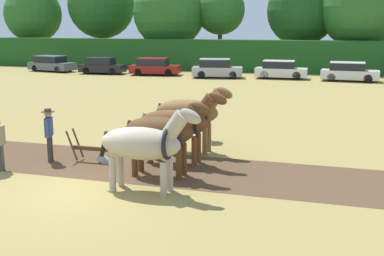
# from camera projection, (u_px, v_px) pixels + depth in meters

# --- Properties ---
(ground_plane) EXTENTS (240.00, 240.00, 0.00)m
(ground_plane) POSITION_uv_depth(u_px,v_px,m) (82.00, 190.00, 12.88)
(ground_plane) COLOR #998447
(plowed_furrow_strip) EXTENTS (29.30, 3.49, 0.01)m
(plowed_furrow_strip) POSITION_uv_depth(u_px,v_px,m) (42.00, 158.00, 15.97)
(plowed_furrow_strip) COLOR brown
(plowed_furrow_strip) RESTS_ON ground
(hedgerow) EXTENTS (69.46, 1.88, 2.93)m
(hedgerow) POSITION_uv_depth(u_px,v_px,m) (264.00, 56.00, 44.21)
(hedgerow) COLOR #1E511E
(hedgerow) RESTS_ON ground
(tree_far_left) EXTENTS (6.38, 6.38, 8.66)m
(tree_far_left) POSITION_uv_depth(u_px,v_px,m) (33.00, 14.00, 54.45)
(tree_far_left) COLOR #4C3823
(tree_far_left) RESTS_ON ground
(tree_left) EXTENTS (7.36, 7.36, 10.11)m
(tree_left) POSITION_uv_depth(u_px,v_px,m) (101.00, 5.00, 53.16)
(tree_left) COLOR brown
(tree_left) RESTS_ON ground
(tree_center_left) EXTENTS (7.44, 7.44, 9.25)m
(tree_center_left) POSITION_uv_depth(u_px,v_px,m) (169.00, 12.00, 49.54)
(tree_center_left) COLOR #4C3823
(tree_center_left) RESTS_ON ground
(tree_center) EXTENTS (5.03, 5.03, 8.28)m
(tree_center) POSITION_uv_depth(u_px,v_px,m) (220.00, 10.00, 49.05)
(tree_center) COLOR brown
(tree_center) RESTS_ON ground
(tree_center_right) EXTENTS (6.74, 6.74, 8.97)m
(tree_center_right) POSITION_uv_depth(u_px,v_px,m) (302.00, 11.00, 46.61)
(tree_center_right) COLOR #423323
(tree_center_right) RESTS_ON ground
(tree_right) EXTENTS (7.59, 7.59, 9.68)m
(tree_right) POSITION_uv_depth(u_px,v_px,m) (362.00, 7.00, 44.03)
(tree_right) COLOR #4C3823
(tree_right) RESTS_ON ground
(draft_horse_lead_left) EXTENTS (2.89, 0.92, 2.37)m
(draft_horse_lead_left) POSITION_uv_depth(u_px,v_px,m) (145.00, 143.00, 12.50)
(draft_horse_lead_left) COLOR #B2A38E
(draft_horse_lead_left) RESTS_ON ground
(draft_horse_lead_right) EXTENTS (2.72, 0.88, 2.31)m
(draft_horse_lead_right) POSITION_uv_depth(u_px,v_px,m) (162.00, 131.00, 13.81)
(draft_horse_lead_right) COLOR #513319
(draft_horse_lead_right) RESTS_ON ground
(draft_horse_trail_left) EXTENTS (2.97, 0.85, 2.41)m
(draft_horse_trail_left) POSITION_uv_depth(u_px,v_px,m) (178.00, 123.00, 15.12)
(draft_horse_trail_left) COLOR brown
(draft_horse_trail_left) RESTS_ON ground
(draft_horse_trail_right) EXTENTS (2.84, 0.92, 2.39)m
(draft_horse_trail_right) POSITION_uv_depth(u_px,v_px,m) (190.00, 112.00, 16.42)
(draft_horse_trail_right) COLOR brown
(draft_horse_trail_right) RESTS_ON ground
(plow) EXTENTS (1.47, 0.46, 1.13)m
(plow) POSITION_uv_depth(u_px,v_px,m) (94.00, 153.00, 15.39)
(plow) COLOR #4C331E
(plow) RESTS_ON ground
(farmer_at_plow) EXTENTS (0.43, 0.62, 1.73)m
(farmer_at_plow) POSITION_uv_depth(u_px,v_px,m) (49.00, 131.00, 15.35)
(farmer_at_plow) COLOR #38332D
(farmer_at_plow) RESTS_ON ground
(farmer_beside_team) EXTENTS (0.33, 0.65, 1.68)m
(farmer_beside_team) POSITION_uv_depth(u_px,v_px,m) (207.00, 115.00, 18.12)
(farmer_beside_team) COLOR #4C4C4C
(farmer_beside_team) RESTS_ON ground
(parked_car_far_left) EXTENTS (4.71, 2.59, 1.47)m
(parked_car_far_left) POSITION_uv_depth(u_px,v_px,m) (52.00, 64.00, 45.00)
(parked_car_far_left) COLOR #565B66
(parked_car_far_left) RESTS_ON ground
(parked_car_left) EXTENTS (4.08, 2.03, 1.44)m
(parked_car_left) POSITION_uv_depth(u_px,v_px,m) (102.00, 66.00, 42.86)
(parked_car_left) COLOR black
(parked_car_left) RESTS_ON ground
(parked_car_center_left) EXTENTS (4.48, 2.37, 1.48)m
(parked_car_center_left) POSITION_uv_depth(u_px,v_px,m) (155.00, 67.00, 41.74)
(parked_car_center_left) COLOR maroon
(parked_car_center_left) RESTS_ON ground
(parked_car_center) EXTENTS (4.35, 2.49, 1.57)m
(parked_car_center) POSITION_uv_depth(u_px,v_px,m) (217.00, 69.00, 39.60)
(parked_car_center) COLOR #A8A8B2
(parked_car_center) RESTS_ON ground
(parked_car_center_right) EXTENTS (4.15, 1.79, 1.47)m
(parked_car_center_right) POSITION_uv_depth(u_px,v_px,m) (280.00, 70.00, 39.00)
(parked_car_center_right) COLOR silver
(parked_car_center_right) RESTS_ON ground
(parked_car_right) EXTENTS (4.38, 1.96, 1.48)m
(parked_car_right) POSITION_uv_depth(u_px,v_px,m) (349.00, 72.00, 37.25)
(parked_car_right) COLOR silver
(parked_car_right) RESTS_ON ground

